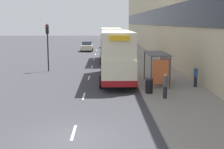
{
  "coord_description": "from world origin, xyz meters",
  "views": [
    {
      "loc": [
        1.44,
        -13.04,
        5.01
      ],
      "look_at": [
        2.17,
        16.95,
        0.0
      ],
      "focal_mm": 50.0,
      "sensor_mm": 36.0,
      "label": 1
    }
  ],
  "objects_px": {
    "litter_bin": "(149,86)",
    "traffic_light_far_kerb": "(48,40)",
    "car_1": "(106,43)",
    "pedestrian_1": "(196,76)",
    "double_decker_bus_ahead": "(111,44)",
    "pedestrian_at_shelter": "(165,86)",
    "double_decker_bus_near": "(116,54)",
    "bus_shelter": "(159,63)",
    "car_0": "(87,46)"
  },
  "relations": [
    {
      "from": "litter_bin",
      "to": "traffic_light_far_kerb",
      "type": "height_order",
      "value": "traffic_light_far_kerb"
    },
    {
      "from": "car_1",
      "to": "pedestrian_1",
      "type": "relative_size",
      "value": 2.56
    },
    {
      "from": "litter_bin",
      "to": "traffic_light_far_kerb",
      "type": "distance_m",
      "value": 14.44
    },
    {
      "from": "double_decker_bus_ahead",
      "to": "pedestrian_at_shelter",
      "type": "height_order",
      "value": "double_decker_bus_ahead"
    },
    {
      "from": "traffic_light_far_kerb",
      "to": "pedestrian_1",
      "type": "bearing_deg",
      "value": -35.1
    },
    {
      "from": "pedestrian_at_shelter",
      "to": "traffic_light_far_kerb",
      "type": "bearing_deg",
      "value": 127.85
    },
    {
      "from": "double_decker_bus_ahead",
      "to": "litter_bin",
      "type": "bearing_deg",
      "value": -83.3
    },
    {
      "from": "litter_bin",
      "to": "pedestrian_at_shelter",
      "type": "bearing_deg",
      "value": -61.99
    },
    {
      "from": "double_decker_bus_ahead",
      "to": "pedestrian_at_shelter",
      "type": "xyz_separation_m",
      "value": [
        3.05,
        -20.59,
        -1.31
      ]
    },
    {
      "from": "pedestrian_1",
      "to": "litter_bin",
      "type": "height_order",
      "value": "pedestrian_1"
    },
    {
      "from": "double_decker_bus_near",
      "to": "traffic_light_far_kerb",
      "type": "bearing_deg",
      "value": 141.94
    },
    {
      "from": "bus_shelter",
      "to": "traffic_light_far_kerb",
      "type": "bearing_deg",
      "value": 142.1
    },
    {
      "from": "car_0",
      "to": "traffic_light_far_kerb",
      "type": "distance_m",
      "value": 23.48
    },
    {
      "from": "car_0",
      "to": "pedestrian_1",
      "type": "distance_m",
      "value": 33.72
    },
    {
      "from": "bus_shelter",
      "to": "car_1",
      "type": "height_order",
      "value": "bus_shelter"
    },
    {
      "from": "bus_shelter",
      "to": "pedestrian_1",
      "type": "xyz_separation_m",
      "value": [
        2.63,
        -1.08,
        -0.91
      ]
    },
    {
      "from": "car_1",
      "to": "litter_bin",
      "type": "height_order",
      "value": "car_1"
    },
    {
      "from": "car_0",
      "to": "pedestrian_at_shelter",
      "type": "height_order",
      "value": "pedestrian_at_shelter"
    },
    {
      "from": "bus_shelter",
      "to": "pedestrian_at_shelter",
      "type": "relative_size",
      "value": 2.57
    },
    {
      "from": "car_1",
      "to": "litter_bin",
      "type": "xyz_separation_m",
      "value": [
        2.73,
        -42.17,
        -0.18
      ]
    },
    {
      "from": "double_decker_bus_near",
      "to": "car_1",
      "type": "xyz_separation_m",
      "value": [
        -0.66,
        36.52,
        -1.44
      ]
    },
    {
      "from": "car_1",
      "to": "pedestrian_at_shelter",
      "type": "height_order",
      "value": "pedestrian_at_shelter"
    },
    {
      "from": "double_decker_bus_near",
      "to": "pedestrian_at_shelter",
      "type": "bearing_deg",
      "value": -68.08
    },
    {
      "from": "pedestrian_at_shelter",
      "to": "litter_bin",
      "type": "xyz_separation_m",
      "value": [
        -0.82,
        1.53,
        -0.31
      ]
    },
    {
      "from": "car_1",
      "to": "pedestrian_at_shelter",
      "type": "bearing_deg",
      "value": -85.36
    },
    {
      "from": "double_decker_bus_ahead",
      "to": "bus_shelter",
      "type": "bearing_deg",
      "value": -77.75
    },
    {
      "from": "double_decker_bus_near",
      "to": "double_decker_bus_ahead",
      "type": "xyz_separation_m",
      "value": [
        -0.16,
        13.4,
        -0.0
      ]
    },
    {
      "from": "pedestrian_1",
      "to": "litter_bin",
      "type": "bearing_deg",
      "value": -152.11
    },
    {
      "from": "double_decker_bus_ahead",
      "to": "car_0",
      "type": "xyz_separation_m",
      "value": [
        -3.95,
        15.17,
        -1.42
      ]
    },
    {
      "from": "double_decker_bus_ahead",
      "to": "pedestrian_1",
      "type": "bearing_deg",
      "value": -70.32
    },
    {
      "from": "double_decker_bus_near",
      "to": "traffic_light_far_kerb",
      "type": "height_order",
      "value": "traffic_light_far_kerb"
    },
    {
      "from": "pedestrian_at_shelter",
      "to": "litter_bin",
      "type": "relative_size",
      "value": 1.56
    },
    {
      "from": "car_1",
      "to": "traffic_light_far_kerb",
      "type": "relative_size",
      "value": 0.85
    },
    {
      "from": "double_decker_bus_near",
      "to": "car_1",
      "type": "relative_size",
      "value": 2.59
    },
    {
      "from": "litter_bin",
      "to": "traffic_light_far_kerb",
      "type": "relative_size",
      "value": 0.22
    },
    {
      "from": "pedestrian_at_shelter",
      "to": "car_1",
      "type": "bearing_deg",
      "value": 94.64
    },
    {
      "from": "car_1",
      "to": "pedestrian_at_shelter",
      "type": "distance_m",
      "value": 43.85
    },
    {
      "from": "double_decker_bus_near",
      "to": "car_0",
      "type": "bearing_deg",
      "value": 98.2
    },
    {
      "from": "double_decker_bus_near",
      "to": "pedestrian_1",
      "type": "distance_m",
      "value": 7.06
    },
    {
      "from": "double_decker_bus_ahead",
      "to": "pedestrian_1",
      "type": "xyz_separation_m",
      "value": [
        6.09,
        -17.01,
        -1.32
      ]
    },
    {
      "from": "double_decker_bus_ahead",
      "to": "car_1",
      "type": "height_order",
      "value": "double_decker_bus_ahead"
    },
    {
      "from": "pedestrian_at_shelter",
      "to": "traffic_light_far_kerb",
      "type": "distance_m",
      "value": 16.08
    },
    {
      "from": "bus_shelter",
      "to": "car_0",
      "type": "relative_size",
      "value": 0.95
    },
    {
      "from": "car_1",
      "to": "litter_bin",
      "type": "distance_m",
      "value": 42.26
    },
    {
      "from": "car_1",
      "to": "litter_bin",
      "type": "bearing_deg",
      "value": -86.29
    },
    {
      "from": "bus_shelter",
      "to": "litter_bin",
      "type": "bearing_deg",
      "value": -111.43
    },
    {
      "from": "bus_shelter",
      "to": "car_1",
      "type": "xyz_separation_m",
      "value": [
        -3.96,
        39.05,
        -1.03
      ]
    },
    {
      "from": "traffic_light_far_kerb",
      "to": "bus_shelter",
      "type": "bearing_deg",
      "value": -37.9
    },
    {
      "from": "double_decker_bus_ahead",
      "to": "litter_bin",
      "type": "height_order",
      "value": "double_decker_bus_ahead"
    },
    {
      "from": "car_0",
      "to": "traffic_light_far_kerb",
      "type": "height_order",
      "value": "traffic_light_far_kerb"
    }
  ]
}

